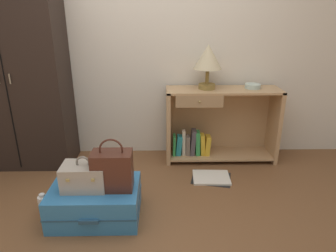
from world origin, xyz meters
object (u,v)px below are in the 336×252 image
object	(u,v)px
bookshelf	(216,125)
open_book_on_floor	(211,178)
table_lamp	(208,59)
bowl	(253,86)
wardrobe	(16,74)
suitcase_large	(96,201)
train_case	(84,176)
handbag	(112,170)
bottle	(44,205)

from	to	relation	value
bookshelf	open_book_on_floor	world-z (taller)	bookshelf
table_lamp	bowl	distance (m)	0.55
bookshelf	table_lamp	world-z (taller)	table_lamp
wardrobe	open_book_on_floor	size ratio (longest dim) A/B	4.50
suitcase_large	open_book_on_floor	bearing A→B (deg)	29.27
suitcase_large	train_case	bearing A→B (deg)	-168.65
wardrobe	handbag	xyz separation A→B (m)	(1.05, -0.98, -0.53)
wardrobe	open_book_on_floor	bearing A→B (deg)	-11.89
train_case	open_book_on_floor	world-z (taller)	train_case
bottle	handbag	bearing A→B (deg)	-3.98
train_case	bottle	world-z (taller)	train_case
wardrobe	bowl	distance (m)	2.36
handbag	open_book_on_floor	size ratio (longest dim) A/B	0.96
train_case	open_book_on_floor	distance (m)	1.25
table_lamp	bowl	size ratio (longest dim) A/B	2.77
handbag	bottle	size ratio (longest dim) A/B	2.15
suitcase_large	wardrobe	bearing A→B (deg)	133.25
suitcase_large	bottle	world-z (taller)	suitcase_large
bookshelf	handbag	distance (m)	1.40
bottle	wardrobe	bearing A→B (deg)	117.21
table_lamp	bowl	world-z (taller)	table_lamp
wardrobe	train_case	bearing A→B (deg)	-49.20
suitcase_large	bottle	distance (m)	0.42
bottle	open_book_on_floor	world-z (taller)	bottle
bowl	wardrobe	bearing A→B (deg)	-178.41
table_lamp	open_book_on_floor	bearing A→B (deg)	-87.83
bowl	suitcase_large	xyz separation A→B (m)	(-1.45, -1.02, -0.67)
table_lamp	handbag	xyz separation A→B (m)	(-0.83, -1.03, -0.66)
bookshelf	handbag	xyz separation A→B (m)	(-0.95, -1.03, 0.04)
suitcase_large	train_case	size ratio (longest dim) A/B	2.09
wardrobe	suitcase_large	xyz separation A→B (m)	(0.90, -0.96, -0.82)
bowl	train_case	size ratio (longest dim) A/B	0.49
wardrobe	bottle	xyz separation A→B (m)	(0.48, -0.94, -0.86)
suitcase_large	open_book_on_floor	size ratio (longest dim) A/B	1.61
handbag	bowl	bearing A→B (deg)	38.68
wardrobe	table_lamp	xyz separation A→B (m)	(1.88, 0.05, 0.13)
wardrobe	bookshelf	xyz separation A→B (m)	(2.00, 0.06, -0.57)
bowl	train_case	distance (m)	1.88
table_lamp	bottle	xyz separation A→B (m)	(-1.40, -0.99, -0.99)
train_case	bottle	bearing A→B (deg)	174.67
bookshelf	table_lamp	xyz separation A→B (m)	(-0.12, -0.01, 0.70)
table_lamp	suitcase_large	size ratio (longest dim) A/B	0.65
table_lamp	train_case	distance (m)	1.62
train_case	suitcase_large	bearing A→B (deg)	11.35
bookshelf	train_case	xyz separation A→B (m)	(-1.16, -1.03, -0.02)
wardrobe	suitcase_large	size ratio (longest dim) A/B	2.79
bookshelf	bottle	bearing A→B (deg)	-146.72
suitcase_large	bottle	xyz separation A→B (m)	(-0.42, 0.02, -0.04)
handbag	bottle	xyz separation A→B (m)	(-0.57, 0.04, -0.33)
open_book_on_floor	table_lamp	bearing A→B (deg)	92.17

